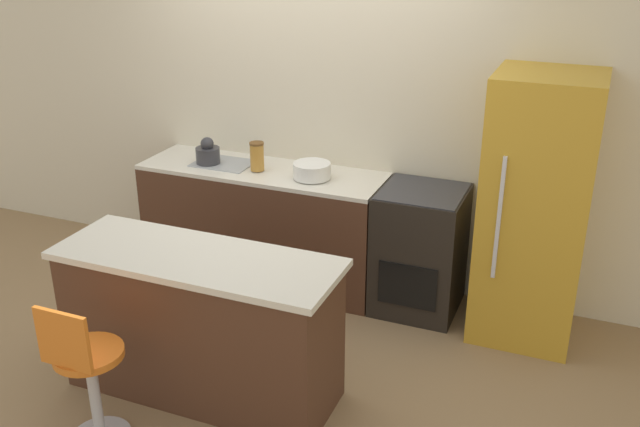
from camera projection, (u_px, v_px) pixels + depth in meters
name	position (u px, v px, depth m)	size (l,w,h in m)	color
ground_plane	(281.00, 301.00, 5.25)	(14.00, 14.00, 0.00)	#8E704C
wall_back	(313.00, 108.00, 5.28)	(8.00, 0.06, 2.60)	beige
back_counter	(264.00, 224.00, 5.44)	(1.84, 0.58, 0.90)	#4C2D1E
kitchen_island	(201.00, 324.00, 4.11)	(1.64, 0.59, 0.89)	#4C2D1E
oven_range	(420.00, 250.00, 5.01)	(0.58, 0.59, 0.90)	black
refrigerator	(535.00, 210.00, 4.55)	(0.65, 0.67, 1.76)	gold
stool_chair	(88.00, 377.00, 3.68)	(0.36, 0.36, 0.88)	#B7B7BC
kettle	(208.00, 153.00, 5.34)	(0.18, 0.18, 0.20)	#333338
mixing_bowl	(312.00, 170.00, 5.05)	(0.27, 0.27, 0.11)	white
canister_jar	(257.00, 156.00, 5.18)	(0.11, 0.11, 0.21)	#B77F33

